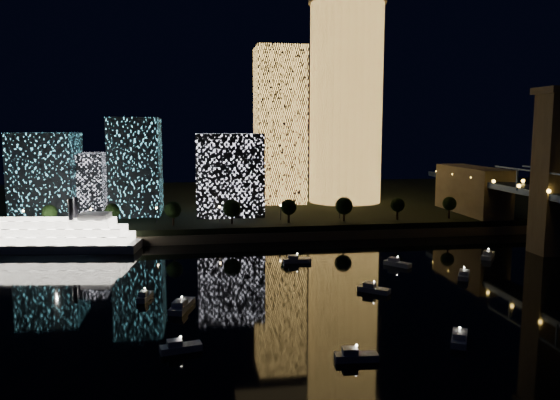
{
  "coord_description": "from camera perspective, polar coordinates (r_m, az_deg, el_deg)",
  "views": [
    {
      "loc": [
        -41.57,
        -98.94,
        37.92
      ],
      "look_at": [
        -18.15,
        55.0,
        17.44
      ],
      "focal_mm": 35.0,
      "sensor_mm": 36.0,
      "label": 1
    }
  ],
  "objects": [
    {
      "name": "tower_rectangular",
      "position": [
        243.66,
        -0.02,
        7.75
      ],
      "size": [
        21.38,
        21.38,
        68.04
      ],
      "primitive_type": "cube",
      "color": "#FFB951",
      "rests_on": "far_bank"
    },
    {
      "name": "motorboats",
      "position": [
        129.69,
        11.58,
        -9.29
      ],
      "size": [
        116.55,
        69.67,
        2.78
      ],
      "color": "silver",
      "rests_on": "ground"
    },
    {
      "name": "midrise_blocks",
      "position": [
        218.72,
        -15.89,
        2.67
      ],
      "size": [
        92.4,
        36.83,
        37.03
      ],
      "color": "silver",
      "rests_on": "far_bank"
    },
    {
      "name": "ground",
      "position": [
        113.82,
        13.63,
        -12.19
      ],
      "size": [
        520.0,
        520.0,
        0.0
      ],
      "primitive_type": "plane",
      "color": "black",
      "rests_on": "ground"
    },
    {
      "name": "tower_cylindrical",
      "position": [
        247.52,
        6.9,
        10.11
      ],
      "size": [
        34.0,
        34.0,
        88.64
      ],
      "color": "#FFB951",
      "rests_on": "far_bank"
    },
    {
      "name": "riverboat",
      "position": [
        185.82,
        -23.31,
        -3.52
      ],
      "size": [
        57.82,
        19.28,
        17.11
      ],
      "color": "silver",
      "rests_on": "ground"
    },
    {
      "name": "street_lamps",
      "position": [
        195.24,
        -6.33,
        -1.07
      ],
      "size": [
        132.7,
        0.7,
        5.65
      ],
      "color": "black",
      "rests_on": "far_bank"
    },
    {
      "name": "seawall",
      "position": [
        189.19,
        4.22,
        -3.63
      ],
      "size": [
        420.0,
        6.0,
        3.0
      ],
      "primitive_type": "cube",
      "color": "#6B5E4C",
      "rests_on": "ground"
    },
    {
      "name": "far_bank",
      "position": [
        264.64,
        0.47,
        -0.2
      ],
      "size": [
        420.0,
        160.0,
        5.0
      ],
      "primitive_type": "cube",
      "color": "black",
      "rests_on": "ground"
    },
    {
      "name": "esplanade_trees",
      "position": [
        189.45,
        -4.41,
        -0.87
      ],
      "size": [
        165.24,
        6.28,
        8.64
      ],
      "color": "black",
      "rests_on": "far_bank"
    }
  ]
}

